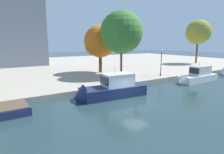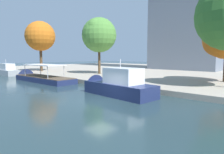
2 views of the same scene
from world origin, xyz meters
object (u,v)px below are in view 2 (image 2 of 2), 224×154
object	(u,v)px
tree_0	(98,34)
tree_1	(41,36)
tour_boat_1	(40,79)
motor_yacht_2	(115,86)
motor_yacht_0	(5,71)

from	to	relation	value
tree_0	tree_1	bearing A→B (deg)	-166.57
tour_boat_1	tree_1	xyz separation A→B (m)	(-12.88, 7.28, 8.17)
motor_yacht_2	tree_0	size ratio (longest dim) A/B	0.85
tour_boat_1	motor_yacht_2	bearing A→B (deg)	177.85
tour_boat_1	tree_1	distance (m)	16.90
tree_0	tour_boat_1	bearing A→B (deg)	-101.16
motor_yacht_2	tree_1	xyz separation A→B (m)	(-29.36, 7.60, 7.63)
tour_boat_1	motor_yacht_2	xyz separation A→B (m)	(16.47, -0.32, 0.54)
tour_boat_1	motor_yacht_2	world-z (taller)	motor_yacht_2
motor_yacht_2	tree_0	xyz separation A→B (m)	(-14.33, 11.19, 7.22)
motor_yacht_2	tree_1	world-z (taller)	tree_1
motor_yacht_2	motor_yacht_0	bearing A→B (deg)	3.72
motor_yacht_0	motor_yacht_2	xyz separation A→B (m)	(32.03, -0.54, 0.14)
motor_yacht_0	tour_boat_1	size ratio (longest dim) A/B	0.73
tree_0	tree_1	size ratio (longest dim) A/B	0.95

